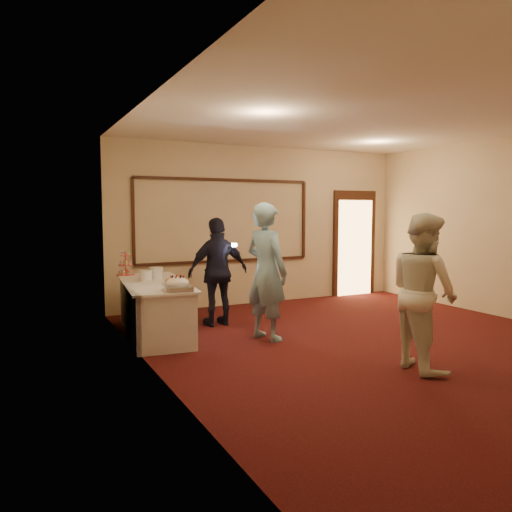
{
  "coord_description": "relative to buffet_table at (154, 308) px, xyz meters",
  "views": [
    {
      "loc": [
        -4.38,
        -5.08,
        1.79
      ],
      "look_at": [
        -1.3,
        1.16,
        1.15
      ],
      "focal_mm": 35.0,
      "sensor_mm": 36.0,
      "label": 1
    }
  ],
  "objects": [
    {
      "name": "woman",
      "position": [
        2.32,
        -2.85,
        0.49
      ],
      "size": [
        0.79,
        0.95,
        1.76
      ],
      "primitive_type": "imported",
      "rotation": [
        0.0,
        0.0,
        1.41
      ],
      "color": "white",
      "rests_on": "floor"
    },
    {
      "name": "cupcake_stand",
      "position": [
        -0.2,
        0.96,
        0.53
      ],
      "size": [
        0.28,
        0.28,
        0.42
      ],
      "color": "#E3424D",
      "rests_on": "buffet_table"
    },
    {
      "name": "wall_molding",
      "position": [
        1.77,
        1.58,
        1.21
      ],
      "size": [
        3.45,
        0.04,
        1.55
      ],
      "color": "black",
      "rests_on": "room_walls"
    },
    {
      "name": "floor",
      "position": [
        2.57,
        -1.89,
        -0.39
      ],
      "size": [
        7.0,
        7.0,
        0.0
      ],
      "primitive_type": "plane",
      "color": "black",
      "rests_on": "ground"
    },
    {
      "name": "pavlova_tray",
      "position": [
        0.07,
        -0.89,
        0.46
      ],
      "size": [
        0.41,
        0.53,
        0.18
      ],
      "color": "silver",
      "rests_on": "buffet_table"
    },
    {
      "name": "man",
      "position": [
        1.33,
        -0.92,
        0.56
      ],
      "size": [
        0.65,
        0.8,
        1.89
      ],
      "primitive_type": "imported",
      "rotation": [
        0.0,
        0.0,
        1.9
      ],
      "color": "#7FB2CB",
      "rests_on": "floor"
    },
    {
      "name": "room_walls",
      "position": [
        2.57,
        -1.89,
        1.64
      ],
      "size": [
        6.04,
        7.04,
        3.02
      ],
      "color": "beige",
      "rests_on": "floor"
    },
    {
      "name": "guest",
      "position": [
        1.05,
        0.16,
        0.45
      ],
      "size": [
        1.0,
        0.45,
        1.68
      ],
      "primitive_type": "imported",
      "rotation": [
        0.0,
        0.0,
        3.19
      ],
      "color": "black",
      "rests_on": "floor"
    },
    {
      "name": "plate_stack_b",
      "position": [
        0.12,
        0.31,
        0.47
      ],
      "size": [
        0.21,
        0.21,
        0.17
      ],
      "color": "white",
      "rests_on": "buffet_table"
    },
    {
      "name": "camera_flash",
      "position": [
        1.22,
        -0.09,
        0.88
      ],
      "size": [
        0.07,
        0.04,
        0.05
      ],
      "primitive_type": "cube",
      "rotation": [
        0.0,
        0.0,
        0.05
      ],
      "color": "white",
      "rests_on": "guest"
    },
    {
      "name": "tart",
      "position": [
        0.21,
        -0.24,
        0.41
      ],
      "size": [
        0.27,
        0.27,
        0.06
      ],
      "color": "white",
      "rests_on": "buffet_table"
    },
    {
      "name": "plate_stack_a",
      "position": [
        -0.08,
        0.14,
        0.46
      ],
      "size": [
        0.18,
        0.18,
        0.15
      ],
      "color": "white",
      "rests_on": "buffet_table"
    },
    {
      "name": "doorway",
      "position": [
        4.72,
        1.56,
        0.69
      ],
      "size": [
        1.05,
        0.07,
        2.2
      ],
      "color": "black",
      "rests_on": "floor"
    },
    {
      "name": "buffet_table",
      "position": [
        0.0,
        0.0,
        0.0
      ],
      "size": [
        1.09,
        2.29,
        0.77
      ],
      "color": "silver",
      "rests_on": "floor"
    }
  ]
}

